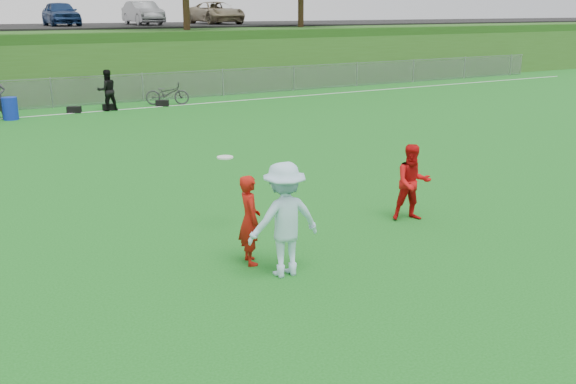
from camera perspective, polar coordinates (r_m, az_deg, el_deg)
ground at (r=10.94m, az=-0.88°, el=-6.14°), size 120.00×120.00×0.00m
sideline_far at (r=27.62m, az=-19.41°, el=6.55°), size 60.00×0.10×0.01m
fence at (r=29.49m, az=-20.28°, el=8.29°), size 58.00×0.06×1.30m
berm at (r=40.26m, az=-23.23°, el=11.04°), size 120.00×18.00×3.00m
parking_lot at (r=42.17m, az=-23.82°, el=13.27°), size 120.00×12.00×0.10m
gear_bags at (r=27.90m, az=-17.44°, el=7.07°), size 7.47×0.53×0.26m
player_red_left at (r=10.63m, az=-3.43°, el=-2.48°), size 0.46×0.61×1.52m
player_red_center at (r=13.04m, az=11.01°, el=0.83°), size 0.91×0.82×1.55m
player_blue at (r=10.10m, az=-0.33°, el=-2.47°), size 1.24×0.76×1.85m
frisbee at (r=12.15m, az=-5.62°, el=3.09°), size 0.31×0.31×0.03m
recycling_bin at (r=26.91m, az=-23.47°, el=6.82°), size 0.63×0.63×0.86m
bicycle at (r=29.11m, az=-10.69°, el=8.61°), size 2.00×1.42×1.00m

